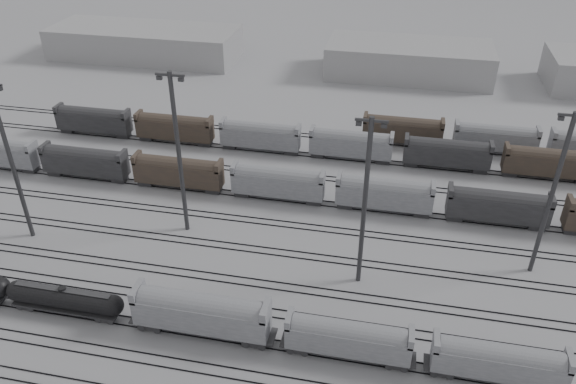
% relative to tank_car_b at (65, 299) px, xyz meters
% --- Properties ---
extents(ground, '(900.00, 900.00, 0.00)m').
position_rel_tank_car_b_xyz_m(ground, '(28.74, -1.00, -2.21)').
color(ground, '#A7A7AC').
rests_on(ground, ground).
extents(tracks, '(220.00, 71.50, 0.16)m').
position_rel_tank_car_b_xyz_m(tracks, '(28.74, 16.50, -2.13)').
color(tracks, black).
rests_on(tracks, ground).
extents(tank_car_b, '(15.46, 2.58, 3.82)m').
position_rel_tank_car_b_xyz_m(tank_car_b, '(0.00, 0.00, 0.00)').
color(tank_car_b, '#242326').
rests_on(tank_car_b, ground).
extents(hopper_car_a, '(16.15, 3.21, 5.77)m').
position_rel_tank_car_b_xyz_m(hopper_car_a, '(17.65, 0.00, 1.36)').
color(hopper_car_a, '#242326').
rests_on(hopper_car_a, ground).
extents(hopper_car_b, '(14.00, 2.78, 5.01)m').
position_rel_tank_car_b_xyz_m(hopper_car_b, '(34.71, 0.00, 0.88)').
color(hopper_car_b, '#242326').
rests_on(hopper_car_b, ground).
extents(hopper_car_c, '(13.95, 2.77, 4.99)m').
position_rel_tank_car_b_xyz_m(hopper_car_c, '(50.68, 0.00, 0.87)').
color(hopper_car_c, '#242326').
rests_on(hopper_car_c, ground).
extents(light_mast_a, '(3.86, 0.62, 24.10)m').
position_rel_tank_car_b_xyz_m(light_mast_a, '(-13.73, 13.62, 10.58)').
color(light_mast_a, '#363638').
rests_on(light_mast_a, ground).
extents(light_mast_b, '(3.96, 0.63, 24.75)m').
position_rel_tank_car_b_xyz_m(light_mast_b, '(8.21, 19.85, 10.92)').
color(light_mast_b, '#363638').
rests_on(light_mast_b, ground).
extents(light_mast_c, '(3.79, 0.61, 23.67)m').
position_rel_tank_car_b_xyz_m(light_mast_c, '(34.63, 13.44, 10.34)').
color(light_mast_c, '#363638').
rests_on(light_mast_c, ground).
extents(light_mast_d, '(3.74, 0.60, 23.37)m').
position_rel_tank_car_b_xyz_m(light_mast_d, '(57.38, 20.28, 10.19)').
color(light_mast_d, '#363638').
rests_on(light_mast_d, ground).
extents(bg_string_near, '(151.00, 3.00, 5.60)m').
position_rel_tank_car_b_xyz_m(bg_string_near, '(36.74, 31.00, 0.59)').
color(bg_string_near, gray).
rests_on(bg_string_near, ground).
extents(bg_string_mid, '(151.00, 3.00, 5.60)m').
position_rel_tank_car_b_xyz_m(bg_string_mid, '(46.74, 47.00, 0.59)').
color(bg_string_mid, '#242326').
rests_on(bg_string_mid, ground).
extents(bg_string_far, '(66.00, 3.00, 5.60)m').
position_rel_tank_car_b_xyz_m(bg_string_far, '(64.24, 55.00, 0.59)').
color(bg_string_far, '#44362B').
rests_on(bg_string_far, ground).
extents(warehouse_left, '(50.00, 18.00, 8.00)m').
position_rel_tank_car_b_xyz_m(warehouse_left, '(-31.26, 94.00, 1.79)').
color(warehouse_left, '#A3A3A6').
rests_on(warehouse_left, ground).
extents(warehouse_mid, '(40.00, 18.00, 8.00)m').
position_rel_tank_car_b_xyz_m(warehouse_mid, '(38.74, 94.00, 1.79)').
color(warehouse_mid, '#A3A3A6').
rests_on(warehouse_mid, ground).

